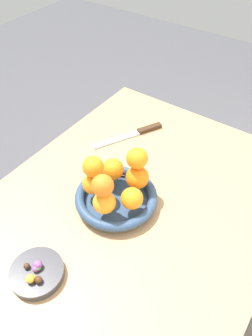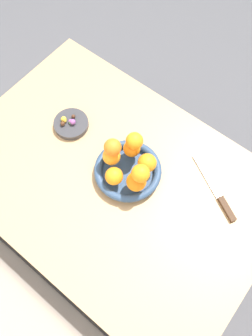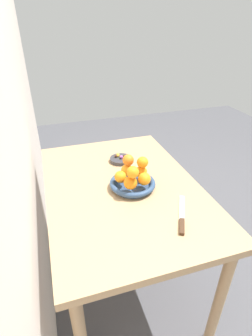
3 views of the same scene
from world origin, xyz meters
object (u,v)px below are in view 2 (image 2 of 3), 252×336
object	(u,v)px
orange_1	(147,163)
candy_ball_2	(71,123)
candy_ball_0	(65,121)
knife	(217,193)
candy_ball_5	(64,119)
dining_table	(113,186)
fruit_bowl	(128,171)
orange_3	(112,156)
candy_ball_6	(71,121)
orange_0	(136,182)
candy_ball_3	(73,122)
orange_7	(134,141)
candy_ball_1	(63,124)
orange_2	(132,148)
orange_6	(113,147)
candy_dish	(71,124)
candy_ball_4	(73,116)
orange_4	(114,176)
orange_5	(141,173)

from	to	relation	value
orange_1	candy_ball_2	xyz separation A→B (m)	(0.32, 0.02, -0.04)
candy_ball_0	knife	size ratio (longest dim) A/B	0.06
candy_ball_5	orange_1	bearing A→B (deg)	-174.89
dining_table	fruit_bowl	world-z (taller)	fruit_bowl
orange_3	candy_ball_6	distance (m)	0.23
orange_0	candy_ball_6	size ratio (longest dim) A/B	4.15
orange_1	candy_ball_3	distance (m)	0.32
orange_7	candy_ball_6	size ratio (longest dim) A/B	3.63
dining_table	candy_ball_1	xyz separation A→B (m)	(0.26, -0.04, 0.12)
orange_7	orange_2	bearing A→B (deg)	12.06
candy_ball_3	orange_2	bearing A→B (deg)	-172.59
orange_3	candy_ball_0	xyz separation A→B (m)	(0.24, -0.02, -0.04)
fruit_bowl	orange_2	bearing A→B (deg)	-63.63
orange_6	candy_ball_0	bearing A→B (deg)	-3.64
fruit_bowl	orange_2	distance (m)	0.08
orange_2	candy_ball_3	world-z (taller)	orange_2
orange_2	candy_ball_6	world-z (taller)	orange_2
candy_ball_2	orange_6	bearing A→B (deg)	173.79
orange_6	orange_1	bearing A→B (deg)	-154.93
candy_dish	orange_6	bearing A→B (deg)	173.31
orange_0	orange_1	size ratio (longest dim) A/B	1.03
candy_ball_4	candy_ball_1	bearing A→B (deg)	79.85
candy_dish	candy_ball_2	size ratio (longest dim) A/B	8.79
orange_3	candy_ball_5	bearing A→B (deg)	-5.07
candy_ball_2	dining_table	bearing A→B (deg)	165.57
candy_ball_2	candy_ball_6	bearing A→B (deg)	-28.41
orange_0	candy_ball_6	xyz separation A→B (m)	(0.34, -0.05, -0.04)
orange_6	orange_2	bearing A→B (deg)	-117.09
orange_6	candy_ball_4	size ratio (longest dim) A/B	3.95
candy_ball_4	knife	size ratio (longest dim) A/B	0.06
orange_4	candy_dish	bearing A→B (deg)	-16.57
orange_0	orange_4	distance (m)	0.07
candy_ball_4	knife	world-z (taller)	candy_ball_4
fruit_bowl	candy_ball_2	world-z (taller)	fruit_bowl
orange_5	candy_dish	bearing A→B (deg)	-7.26
orange_4	orange_6	xyz separation A→B (m)	(0.05, -0.05, 0.06)
orange_7	candy_ball_3	distance (m)	0.27
dining_table	candy_ball_6	distance (m)	0.28
orange_6	candy_ball_0	world-z (taller)	orange_6
candy_ball_0	candy_ball_6	bearing A→B (deg)	-150.02
orange_2	orange_5	bearing A→B (deg)	140.15
orange_0	candy_ball_6	bearing A→B (deg)	-8.76
orange_2	candy_ball_5	xyz separation A→B (m)	(0.28, 0.04, -0.04)
orange_7	orange_4	bearing A→B (deg)	94.62
orange_3	candy_ball_0	distance (m)	0.24
orange_3	candy_ball_3	distance (m)	0.22
orange_7	candy_ball_1	size ratio (longest dim) A/B	3.36
orange_4	candy_ball_1	xyz separation A→B (m)	(0.29, -0.06, -0.04)
dining_table	orange_1	distance (m)	0.20
candy_ball_3	knife	xyz separation A→B (m)	(-0.55, -0.11, -0.03)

